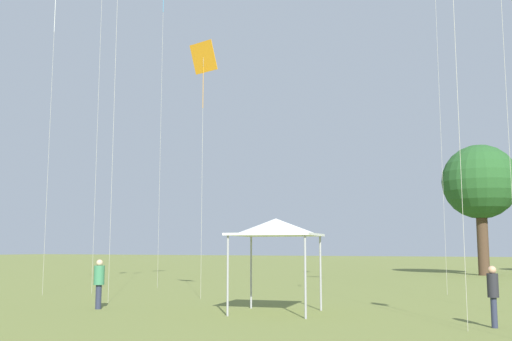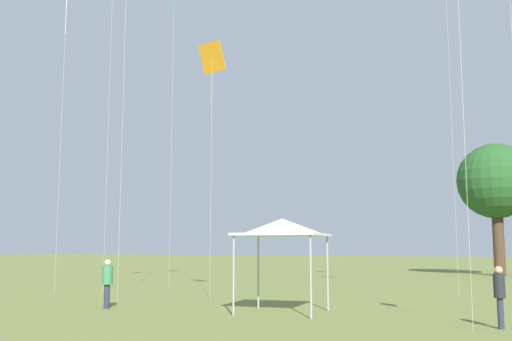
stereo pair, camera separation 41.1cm
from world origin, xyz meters
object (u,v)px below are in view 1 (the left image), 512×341
object	(u,v)px
canopy_tent	(276,228)
kite_7	(55,9)
kite_8	(203,62)
distant_tree_0	(480,183)
person_standing_1	(99,280)
person_standing_0	(493,290)

from	to	relation	value
canopy_tent	kite_7	distance (m)	17.26
kite_8	distant_tree_0	distance (m)	30.40
canopy_tent	distant_tree_0	xyz separation A→B (m)	(3.91, 32.58, 4.57)
kite_7	kite_8	size ratio (longest dim) A/B	1.34
person_standing_1	distant_tree_0	size ratio (longest dim) A/B	0.17
person_standing_1	kite_7	size ratio (longest dim) A/B	0.12
person_standing_1	kite_7	world-z (taller)	kite_7
kite_7	kite_8	distance (m)	8.61
person_standing_0	kite_7	size ratio (longest dim) A/B	0.11
kite_7	person_standing_0	bearing A→B (deg)	-121.50
person_standing_1	kite_7	bearing A→B (deg)	-10.52
distant_tree_0	person_standing_1	bearing A→B (deg)	-106.71
person_standing_1	canopy_tent	bearing A→B (deg)	-146.06
person_standing_1	kite_7	distance (m)	15.07
kite_7	canopy_tent	bearing A→B (deg)	-122.72
person_standing_1	kite_8	xyz separation A→B (m)	(1.14, 5.29, 9.53)
distant_tree_0	person_standing_0	bearing A→B (deg)	-84.80
canopy_tent	kite_8	world-z (taller)	kite_8
kite_7	distant_tree_0	size ratio (longest dim) A/B	1.45
canopy_tent	distant_tree_0	bearing A→B (deg)	83.16
person_standing_1	kite_7	xyz separation A→B (m)	(-6.66, 3.97, 12.93)
person_standing_0	distant_tree_0	size ratio (longest dim) A/B	0.16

